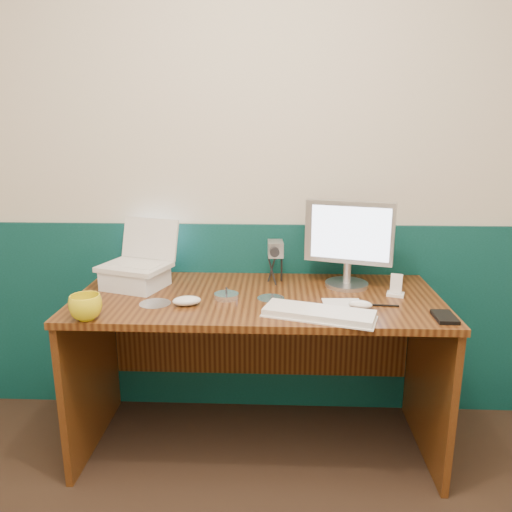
{
  "coord_description": "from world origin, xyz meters",
  "views": [
    {
      "loc": [
        0.11,
        -0.7,
        1.47
      ],
      "look_at": [
        0.03,
        1.23,
        0.97
      ],
      "focal_mm": 35.0,
      "sensor_mm": 36.0,
      "label": 1
    }
  ],
  "objects_px": {
    "mug": "(86,307)",
    "camcorder": "(275,262)",
    "laptop": "(133,243)",
    "keyboard": "(319,314)",
    "desk": "(257,373)",
    "monitor": "(348,245)"
  },
  "relations": [
    {
      "from": "mug",
      "to": "camcorder",
      "type": "height_order",
      "value": "camcorder"
    },
    {
      "from": "mug",
      "to": "camcorder",
      "type": "relative_size",
      "value": 0.63
    },
    {
      "from": "laptop",
      "to": "keyboard",
      "type": "distance_m",
      "value": 0.91
    },
    {
      "from": "desk",
      "to": "monitor",
      "type": "bearing_deg",
      "value": 20.63
    },
    {
      "from": "laptop",
      "to": "camcorder",
      "type": "bearing_deg",
      "value": 27.72
    },
    {
      "from": "mug",
      "to": "monitor",
      "type": "bearing_deg",
      "value": 23.47
    },
    {
      "from": "mug",
      "to": "keyboard",
      "type": "bearing_deg",
      "value": 3.86
    },
    {
      "from": "monitor",
      "to": "laptop",
      "type": "bearing_deg",
      "value": -159.25
    },
    {
      "from": "desk",
      "to": "camcorder",
      "type": "relative_size",
      "value": 8.06
    },
    {
      "from": "laptop",
      "to": "camcorder",
      "type": "xyz_separation_m",
      "value": [
        0.65,
        0.1,
        -0.11
      ]
    },
    {
      "from": "monitor",
      "to": "mug",
      "type": "relative_size",
      "value": 3.2
    },
    {
      "from": "monitor",
      "to": "camcorder",
      "type": "bearing_deg",
      "value": -169.79
    },
    {
      "from": "desk",
      "to": "laptop",
      "type": "distance_m",
      "value": 0.82
    },
    {
      "from": "desk",
      "to": "monitor",
      "type": "xyz_separation_m",
      "value": [
        0.41,
        0.15,
        0.57
      ]
    },
    {
      "from": "monitor",
      "to": "mug",
      "type": "height_order",
      "value": "monitor"
    },
    {
      "from": "desk",
      "to": "laptop",
      "type": "xyz_separation_m",
      "value": [
        -0.57,
        0.09,
        0.58
      ]
    },
    {
      "from": "camcorder",
      "to": "desk",
      "type": "bearing_deg",
      "value": -114.73
    },
    {
      "from": "desk",
      "to": "mug",
      "type": "bearing_deg",
      "value": -154.8
    },
    {
      "from": "mug",
      "to": "camcorder",
      "type": "xyz_separation_m",
      "value": [
        0.73,
        0.5,
        0.05
      ]
    },
    {
      "from": "mug",
      "to": "camcorder",
      "type": "distance_m",
      "value": 0.88
    },
    {
      "from": "laptop",
      "to": "keyboard",
      "type": "height_order",
      "value": "laptop"
    },
    {
      "from": "desk",
      "to": "mug",
      "type": "xyz_separation_m",
      "value": [
        -0.65,
        -0.31,
        0.42
      ]
    }
  ]
}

